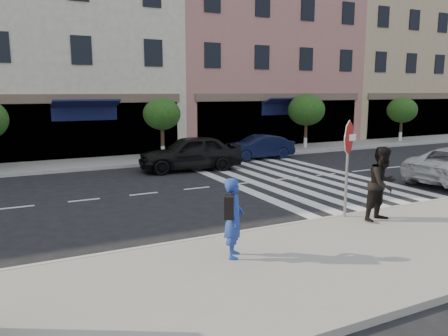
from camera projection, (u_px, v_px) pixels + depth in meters
ground at (186, 225)px, 11.62m from camera, size 120.00×120.00×0.00m
sidewalk_near at (259, 275)px, 8.30m from camera, size 60.00×4.50×0.15m
sidewalk_far at (103, 163)px, 21.30m from camera, size 60.00×3.00×0.15m
building_centre at (69, 57)px, 25.42m from camera, size 11.00×9.00×11.00m
building_east_mid at (248, 48)px, 30.52m from camera, size 13.00×9.00×13.00m
building_east_far at (380, 61)px, 36.10m from camera, size 12.00×9.00×12.00m
street_tree_c at (162, 114)px, 22.05m from camera, size 1.90×1.90×3.04m
street_tree_ea at (306, 110)px, 25.99m from camera, size 2.20×2.20×3.19m
street_tree_eb at (402, 110)px, 29.53m from camera, size 2.00×2.00×2.94m
stop_sign at (348, 147)px, 11.54m from camera, size 0.91×0.23×2.63m
photographer at (234, 218)px, 8.88m from camera, size 0.65×0.72×1.66m
walker at (382, 184)px, 11.39m from camera, size 1.06×0.89×1.97m
car_far_mid at (190, 153)px, 19.60m from camera, size 4.79×2.36×1.57m
car_far_right at (259, 147)px, 22.91m from camera, size 3.79×1.34×1.25m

